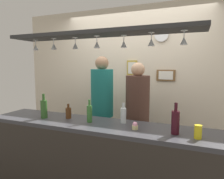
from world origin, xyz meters
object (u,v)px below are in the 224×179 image
at_px(picture_frame_lower_pair, 166,75).
at_px(person_middle_teal_shirt, 102,102).
at_px(bottle_champagne_green, 44,108).
at_px(wall_clock, 162,35).
at_px(bottle_wine_dark_red, 175,122).
at_px(bottle_beer_green_import, 89,113).
at_px(bottle_beer_brown_stubby, 68,113).
at_px(drink_can, 198,132).
at_px(cupcake, 135,126).
at_px(bottle_soda_clear, 123,115).
at_px(picture_frame_crest, 132,68).
at_px(person_right_brown_shirt, 137,108).

bearing_deg(picture_frame_lower_pair, person_middle_teal_shirt, -144.60).
distance_m(bottle_champagne_green, wall_clock, 2.11).
xyz_separation_m(bottle_wine_dark_red, bottle_beer_green_import, (-0.94, 0.05, -0.01)).
relative_size(bottle_beer_green_import, picture_frame_lower_pair, 0.87).
distance_m(person_middle_teal_shirt, bottle_beer_brown_stubby, 0.75).
distance_m(drink_can, cupcake, 0.59).
distance_m(person_middle_teal_shirt, drink_can, 1.62).
bearing_deg(bottle_beer_brown_stubby, wall_clock, 56.76).
height_order(bottle_beer_green_import, picture_frame_lower_pair, picture_frame_lower_pair).
bearing_deg(drink_can, bottle_soda_clear, 164.72).
xyz_separation_m(bottle_champagne_green, drink_can, (1.75, -0.05, -0.06)).
xyz_separation_m(bottle_champagne_green, picture_frame_crest, (0.68, 1.45, 0.48)).
xyz_separation_m(person_middle_teal_shirt, cupcake, (0.77, -0.85, -0.06)).
relative_size(bottle_beer_green_import, wall_clock, 1.18).
height_order(bottle_beer_brown_stubby, picture_frame_crest, picture_frame_crest).
bearing_deg(person_middle_teal_shirt, cupcake, -47.85).
bearing_deg(person_middle_teal_shirt, bottle_soda_clear, -49.25).
bearing_deg(wall_clock, picture_frame_lower_pair, 4.17).
relative_size(person_right_brown_shirt, bottle_wine_dark_red, 5.47).
bearing_deg(bottle_beer_green_import, cupcake, -6.25).
xyz_separation_m(drink_can, cupcake, (-0.59, 0.04, -0.03)).
bearing_deg(bottle_wine_dark_red, bottle_soda_clear, 164.19).
xyz_separation_m(bottle_soda_clear, picture_frame_lower_pair, (0.28, 1.28, 0.39)).
bearing_deg(wall_clock, bottle_wine_dark_red, -75.12).
height_order(bottle_champagne_green, wall_clock, wall_clock).
bearing_deg(bottle_champagne_green, bottle_beer_green_import, 4.92).
relative_size(person_middle_teal_shirt, person_right_brown_shirt, 1.06).
height_order(bottle_soda_clear, wall_clock, wall_clock).
xyz_separation_m(picture_frame_crest, picture_frame_lower_pair, (0.57, 0.00, -0.12)).
height_order(bottle_wine_dark_red, picture_frame_lower_pair, picture_frame_lower_pair).
bearing_deg(person_right_brown_shirt, drink_can, -48.06).
height_order(bottle_soda_clear, picture_frame_crest, picture_frame_crest).
bearing_deg(bottle_champagne_green, person_right_brown_shirt, 41.36).
distance_m(bottle_soda_clear, wall_clock, 1.66).
xyz_separation_m(bottle_beer_brown_stubby, picture_frame_crest, (0.39, 1.35, 0.53)).
xyz_separation_m(person_middle_teal_shirt, bottle_beer_green_import, (0.21, -0.79, 0.01)).
distance_m(person_right_brown_shirt, bottle_beer_green_import, 0.86).
bearing_deg(bottle_soda_clear, picture_frame_crest, 103.00).
bearing_deg(drink_can, person_right_brown_shirt, 131.94).
bearing_deg(person_middle_teal_shirt, bottle_champagne_green, -115.19).
height_order(bottle_beer_green_import, wall_clock, wall_clock).
relative_size(picture_frame_lower_pair, wall_clock, 1.36).
bearing_deg(bottle_wine_dark_red, bottle_beer_brown_stubby, 175.54).
bearing_deg(bottle_beer_brown_stubby, person_middle_teal_shirt, 81.76).
relative_size(bottle_champagne_green, bottle_wine_dark_red, 1.00).
distance_m(person_right_brown_shirt, bottle_soda_clear, 0.68).
relative_size(bottle_champagne_green, bottle_beer_green_import, 1.15).
xyz_separation_m(bottle_beer_green_import, cupcake, (0.55, -0.06, -0.07)).
bearing_deg(bottle_beer_green_import, person_middle_teal_shirt, 105.06).
bearing_deg(picture_frame_crest, bottle_beer_brown_stubby, -106.20).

